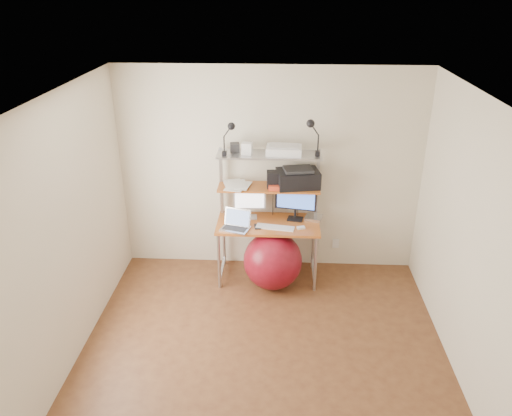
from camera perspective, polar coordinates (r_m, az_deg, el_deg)
The scene contains 20 objects.
room at distance 4.34m, azimuth 0.88°, elevation -4.20°, with size 3.60×3.60×3.60m.
computer_desk at distance 5.82m, azimuth 1.43°, elevation 0.45°, with size 1.20×0.60×1.57m.
wall_outlet at distance 6.40m, azimuth 9.09°, elevation -4.03°, with size 0.08×0.01×0.12m, color silver.
monitor_silver at distance 5.90m, azimuth -0.73°, elevation 0.93°, with size 0.38×0.15×0.42m.
monitor_black at distance 5.87m, azimuth 4.56°, elevation 0.93°, with size 0.49×0.17×0.49m.
laptop at distance 5.72m, azimuth -2.26°, elevation -1.87°, with size 0.37×0.33×0.28m.
keyboard at distance 5.74m, azimuth 2.19°, elevation -2.23°, with size 0.44×0.13×0.01m, color silver.
mouse at distance 5.74m, azimuth 5.17°, elevation -2.26°, with size 0.09×0.05×0.02m, color silver.
mac_mini at distance 5.98m, azimuth 6.61°, elevation -1.09°, with size 0.19×0.19×0.04m, color silver.
phone at distance 5.76m, azimuth 0.19°, elevation -2.15°, with size 0.07×0.13×0.01m, color black.
printer at distance 5.78m, azimuth 4.81°, elevation 3.45°, with size 0.53×0.41×0.23m.
nas_cube at distance 5.74m, azimuth 1.92°, elevation 3.28°, with size 0.13×0.13×0.19m, color black.
red_box at distance 5.72m, azimuth 2.44°, elevation 2.43°, with size 0.20×0.13×0.05m, color red.
scanner at distance 5.64m, azimuth 3.22°, elevation 6.66°, with size 0.40×0.27×0.10m.
box_white at distance 5.62m, azimuth -1.03°, elevation 6.82°, with size 0.11×0.09×0.13m, color silver.
box_grey at distance 5.71m, azimuth -2.44°, elevation 6.91°, with size 0.10×0.10×0.10m, color #2A2A2C.
clip_lamp_left at distance 5.51m, azimuth -3.01°, elevation 8.71°, with size 0.15×0.08×0.38m.
clip_lamp_right at distance 5.54m, azimuth 6.43°, elevation 8.92°, with size 0.16×0.09×0.41m.
exercise_ball at distance 5.88m, azimuth 1.92°, elevation -6.03°, with size 0.69×0.69×0.69m, color maroon.
paper_stack at distance 5.81m, azimuth -2.26°, elevation 2.65°, with size 0.36×0.41×0.02m.
Camera 1 is at (0.13, -3.79, 3.36)m, focal length 35.00 mm.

